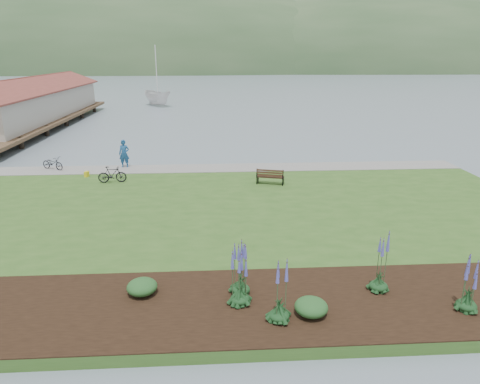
% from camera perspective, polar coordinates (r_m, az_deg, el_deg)
% --- Properties ---
extents(ground, '(600.00, 600.00, 0.00)m').
position_cam_1_polar(ground, '(22.91, -3.79, -2.25)').
color(ground, slate).
rests_on(ground, ground).
extents(lawn, '(34.00, 20.00, 0.40)m').
position_cam_1_polar(lawn, '(20.97, -3.82, -3.64)').
color(lawn, '#30581F').
rests_on(lawn, ground).
extents(shoreline_path, '(34.00, 2.20, 0.03)m').
position_cam_1_polar(shoreline_path, '(29.37, -3.77, 3.20)').
color(shoreline_path, gray).
rests_on(shoreline_path, lawn).
extents(garden_bed, '(24.00, 4.40, 0.04)m').
position_cam_1_polar(garden_bed, '(14.18, 8.67, -14.26)').
color(garden_bed, black).
rests_on(garden_bed, lawn).
extents(far_hillside, '(580.00, 80.00, 38.00)m').
position_cam_1_polar(far_hillside, '(192.66, 2.54, 15.77)').
color(far_hillside, '#33522E').
rests_on(far_hillside, ground).
extents(pier_pavilion, '(8.00, 36.00, 5.40)m').
position_cam_1_polar(pier_pavilion, '(53.27, -26.22, 10.59)').
color(pier_pavilion, '#4C3826').
rests_on(pier_pavilion, ground).
extents(park_bench, '(1.72, 1.06, 1.00)m').
position_cam_1_polar(park_bench, '(25.65, 4.05, 2.10)').
color(park_bench, black).
rests_on(park_bench, lawn).
extents(person, '(0.84, 0.59, 2.26)m').
position_cam_1_polar(person, '(30.32, -15.22, 5.25)').
color(person, navy).
rests_on(person, lawn).
extents(bicycle_a, '(1.31, 1.81, 0.90)m').
position_cam_1_polar(bicycle_a, '(31.51, -23.71, 3.54)').
color(bicycle_a, black).
rests_on(bicycle_a, lawn).
extents(bicycle_b, '(0.62, 1.72, 1.01)m').
position_cam_1_polar(bicycle_b, '(27.07, -16.68, 2.25)').
color(bicycle_b, black).
rests_on(bicycle_b, lawn).
extents(sailboat, '(15.34, 15.38, 28.71)m').
position_cam_1_polar(sailboat, '(69.02, -10.82, 11.21)').
color(sailboat, silver).
rests_on(sailboat, ground).
extents(pannier, '(0.27, 0.36, 0.34)m').
position_cam_1_polar(pannier, '(28.96, -19.77, 2.26)').
color(pannier, yellow).
rests_on(pannier, lawn).
extents(echium_0, '(0.62, 0.62, 2.17)m').
position_cam_1_polar(echium_0, '(12.79, 5.31, -13.59)').
color(echium_0, '#133519').
rests_on(echium_0, garden_bed).
extents(echium_1, '(0.62, 0.62, 2.40)m').
position_cam_1_polar(echium_1, '(14.86, 18.25, -9.24)').
color(echium_1, '#133519').
rests_on(echium_1, garden_bed).
extents(echium_2, '(0.62, 0.62, 1.81)m').
position_cam_1_polar(echium_2, '(14.93, 28.26, -11.18)').
color(echium_2, '#133519').
rests_on(echium_2, garden_bed).
extents(echium_4, '(0.62, 0.62, 2.26)m').
position_cam_1_polar(echium_4, '(13.92, 0.08, -9.95)').
color(echium_4, '#133519').
rests_on(echium_4, garden_bed).
extents(echium_5, '(0.62, 0.62, 1.99)m').
position_cam_1_polar(echium_5, '(13.50, -0.02, -11.75)').
color(echium_5, '#133519').
rests_on(echium_5, garden_bed).
extents(shrub_0, '(0.99, 0.99, 0.50)m').
position_cam_1_polar(shrub_0, '(14.63, -12.93, -12.22)').
color(shrub_0, '#1E4C21').
rests_on(shrub_0, garden_bed).
extents(shrub_1, '(1.01, 1.01, 0.50)m').
position_cam_1_polar(shrub_1, '(13.45, 9.47, -14.88)').
color(shrub_1, '#1E4C21').
rests_on(shrub_1, garden_bed).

